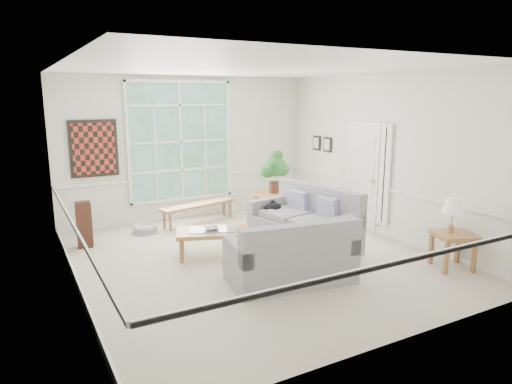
# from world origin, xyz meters

# --- Properties ---
(floor) EXTENTS (5.50, 6.00, 0.01)m
(floor) POSITION_xyz_m (0.00, 0.00, -0.01)
(floor) COLOR #B5AB9B
(floor) RESTS_ON ground
(ceiling) EXTENTS (5.50, 6.00, 0.02)m
(ceiling) POSITION_xyz_m (0.00, 0.00, 3.00)
(ceiling) COLOR white
(ceiling) RESTS_ON ground
(wall_back) EXTENTS (5.50, 0.02, 3.00)m
(wall_back) POSITION_xyz_m (0.00, 3.00, 1.50)
(wall_back) COLOR silver
(wall_back) RESTS_ON ground
(wall_front) EXTENTS (5.50, 0.02, 3.00)m
(wall_front) POSITION_xyz_m (0.00, -3.00, 1.50)
(wall_front) COLOR silver
(wall_front) RESTS_ON ground
(wall_left) EXTENTS (0.02, 6.00, 3.00)m
(wall_left) POSITION_xyz_m (-2.75, 0.00, 1.50)
(wall_left) COLOR silver
(wall_left) RESTS_ON ground
(wall_right) EXTENTS (0.02, 6.00, 3.00)m
(wall_right) POSITION_xyz_m (2.75, 0.00, 1.50)
(wall_right) COLOR silver
(wall_right) RESTS_ON ground
(window_back) EXTENTS (2.30, 0.08, 2.40)m
(window_back) POSITION_xyz_m (-0.20, 2.96, 1.65)
(window_back) COLOR white
(window_back) RESTS_ON wall_back
(entry_door) EXTENTS (0.08, 0.90, 2.10)m
(entry_door) POSITION_xyz_m (2.71, 0.60, 1.05)
(entry_door) COLOR white
(entry_door) RESTS_ON floor
(door_sidelight) EXTENTS (0.08, 0.26, 1.90)m
(door_sidelight) POSITION_xyz_m (2.71, -0.03, 1.15)
(door_sidelight) COLOR white
(door_sidelight) RESTS_ON wall_right
(wall_art) EXTENTS (0.90, 0.06, 1.10)m
(wall_art) POSITION_xyz_m (-1.95, 2.95, 1.60)
(wall_art) COLOR #5A1C16
(wall_art) RESTS_ON wall_back
(wall_frame_near) EXTENTS (0.04, 0.26, 0.32)m
(wall_frame_near) POSITION_xyz_m (2.71, 1.75, 1.55)
(wall_frame_near) COLOR black
(wall_frame_near) RESTS_ON wall_right
(wall_frame_far) EXTENTS (0.04, 0.26, 0.32)m
(wall_frame_far) POSITION_xyz_m (2.71, 2.15, 1.55)
(wall_frame_far) COLOR black
(wall_frame_far) RESTS_ON wall_right
(loveseat_right) EXTENTS (1.34, 2.07, 1.04)m
(loveseat_right) POSITION_xyz_m (0.98, 0.10, 0.52)
(loveseat_right) COLOR gray
(loveseat_right) RESTS_ON floor
(loveseat_front) EXTENTS (1.84, 1.12, 0.94)m
(loveseat_front) POSITION_xyz_m (-0.04, -1.07, 0.47)
(loveseat_front) COLOR gray
(loveseat_front) RESTS_ON floor
(coffee_table) EXTENTS (1.35, 1.03, 0.45)m
(coffee_table) POSITION_xyz_m (-0.58, 0.41, 0.22)
(coffee_table) COLOR #986538
(coffee_table) RESTS_ON floor
(pewter_bowl) EXTENTS (0.31, 0.31, 0.07)m
(pewter_bowl) POSITION_xyz_m (-0.61, 0.40, 0.48)
(pewter_bowl) COLOR #99999E
(pewter_bowl) RESTS_ON coffee_table
(window_bench) EXTENTS (1.74, 0.74, 0.40)m
(window_bench) POSITION_xyz_m (-0.04, 2.44, 0.20)
(window_bench) COLOR #986538
(window_bench) RESTS_ON floor
(end_table) EXTENTS (0.65, 0.65, 0.62)m
(end_table) POSITION_xyz_m (1.34, 1.79, 0.31)
(end_table) COLOR #986538
(end_table) RESTS_ON floor
(houseplant) EXTENTS (0.60, 0.60, 0.88)m
(houseplant) POSITION_xyz_m (1.40, 1.77, 1.06)
(houseplant) COLOR #225A23
(houseplant) RESTS_ON end_table
(side_table) EXTENTS (0.71, 0.71, 0.56)m
(side_table) POSITION_xyz_m (2.40, -1.84, 0.28)
(side_table) COLOR #986538
(side_table) RESTS_ON floor
(table_lamp) EXTENTS (0.43, 0.43, 0.54)m
(table_lamp) POSITION_xyz_m (2.37, -1.80, 0.83)
(table_lamp) COLOR white
(table_lamp) RESTS_ON side_table
(pet_bed) EXTENTS (0.58, 0.58, 0.14)m
(pet_bed) POSITION_xyz_m (-1.21, 2.27, 0.07)
(pet_bed) COLOR gray
(pet_bed) RESTS_ON floor
(floor_speaker) EXTENTS (0.27, 0.23, 0.81)m
(floor_speaker) POSITION_xyz_m (-2.37, 1.90, 0.41)
(floor_speaker) COLOR #361B13
(floor_speaker) RESTS_ON floor
(cat) EXTENTS (0.42, 0.40, 0.16)m
(cat) POSITION_xyz_m (0.74, 0.74, 0.61)
(cat) COLOR black
(cat) RESTS_ON loveseat_right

